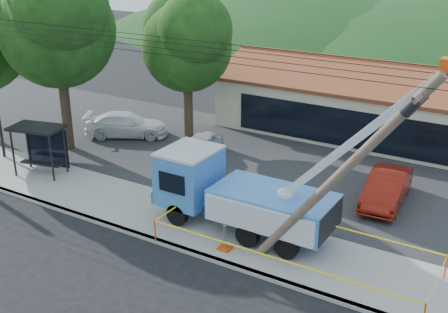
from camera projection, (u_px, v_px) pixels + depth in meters
ground at (145, 275)px, 20.68m from camera, size 120.00×120.00×0.00m
curb at (178, 248)px, 22.32m from camera, size 60.00×0.25×0.15m
sidewalk at (204, 228)px, 23.83m from camera, size 60.00×4.00×0.15m
parking_lot at (285, 167)px, 30.21m from camera, size 60.00×12.00×0.10m
strip_mall at (403, 109)px, 33.95m from camera, size 22.50×8.53×4.67m
tree_west_near at (56, 18)px, 30.08m from camera, size 7.56×6.72×10.80m
tree_lot at (187, 38)px, 32.13m from camera, size 6.30×5.60×8.94m
hill_west at (324, 34)px, 71.67m from camera, size 78.40×56.00×28.00m
utility_truck at (239, 193)px, 23.12m from camera, size 11.49×4.10×8.02m
leaning_pole at (348, 167)px, 18.71m from camera, size 6.09×1.88×7.97m
bus_shelter at (40, 138)px, 28.58m from camera, size 2.97×2.22×2.57m
caution_tape at (292, 242)px, 21.18m from camera, size 10.57×3.37×0.97m
car_silver at (199, 161)px, 31.11m from camera, size 2.26×4.24×1.37m
car_red at (385, 204)px, 26.11m from camera, size 1.93×4.69×1.51m
car_white at (128, 137)px, 34.80m from camera, size 5.39×4.28×1.46m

